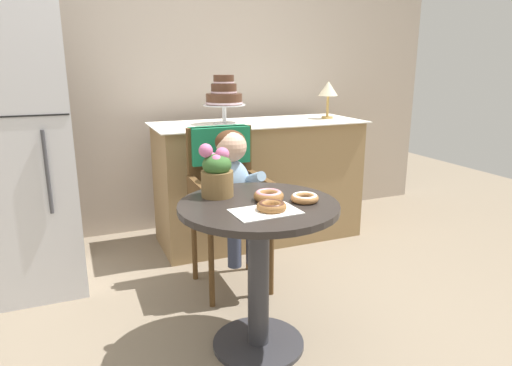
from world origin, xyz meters
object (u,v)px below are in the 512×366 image
at_px(flower_vase, 217,172).
at_px(seated_child, 234,181).
at_px(wicker_chair, 225,181).
at_px(donut_front, 271,206).
at_px(table_lamp, 328,90).
at_px(donut_mid, 305,198).
at_px(donut_side, 269,195).
at_px(tiered_cake_stand, 224,95).
at_px(cafe_table, 258,247).
at_px(refrigerator, 13,149).

bearing_deg(flower_vase, seated_child, 60.30).
bearing_deg(wicker_chair, seated_child, -96.19).
bearing_deg(donut_front, table_lamp, 51.74).
bearing_deg(flower_vase, wicker_chair, 67.96).
bearing_deg(wicker_chair, donut_mid, -87.57).
distance_m(donut_side, table_lamp, 1.71).
bearing_deg(donut_mid, flower_vase, 144.85).
distance_m(wicker_chair, donut_front, 0.84).
distance_m(seated_child, tiered_cake_stand, 0.88).
bearing_deg(donut_side, wicker_chair, 87.92).
distance_m(wicker_chair, donut_side, 0.70).
bearing_deg(cafe_table, donut_side, 16.64).
bearing_deg(tiered_cake_stand, table_lamp, 0.14).
xyz_separation_m(cafe_table, flower_vase, (-0.13, 0.18, 0.33)).
bearing_deg(refrigerator, donut_front, -49.07).
height_order(tiered_cake_stand, table_lamp, tiered_cake_stand).
xyz_separation_m(cafe_table, seated_child, (0.08, 0.56, 0.17)).
relative_size(seated_child, donut_mid, 5.79).
xyz_separation_m(flower_vase, table_lamp, (1.26, 1.13, 0.28)).
relative_size(donut_side, refrigerator, 0.08).
bearing_deg(donut_side, table_lamp, 50.14).
bearing_deg(donut_front, cafe_table, 93.98).
relative_size(donut_mid, flower_vase, 0.50).
bearing_deg(cafe_table, donut_front, -86.02).
height_order(seated_child, donut_mid, seated_child).
bearing_deg(donut_mid, tiered_cake_stand, 86.48).
bearing_deg(refrigerator, flower_vase, -45.28).
height_order(cafe_table, donut_front, donut_front).
xyz_separation_m(wicker_chair, donut_mid, (0.12, -0.77, 0.10)).
relative_size(cafe_table, donut_mid, 5.73).
height_order(cafe_table, refrigerator, refrigerator).
distance_m(donut_mid, flower_vase, 0.42).
distance_m(donut_mid, table_lamp, 1.69).
relative_size(seated_child, tiered_cake_stand, 2.14).
height_order(donut_front, donut_side, donut_side).
relative_size(donut_mid, tiered_cake_stand, 0.37).
relative_size(wicker_chair, donut_side, 6.96).
relative_size(cafe_table, table_lamp, 2.53).
xyz_separation_m(wicker_chair, refrigerator, (-1.13, 0.39, 0.21)).
bearing_deg(tiered_cake_stand, seated_child, -105.09).
xyz_separation_m(tiered_cake_stand, refrigerator, (-1.33, -0.20, -0.25)).
bearing_deg(flower_vase, donut_front, -64.22).
xyz_separation_m(seated_child, flower_vase, (-0.22, -0.38, 0.16)).
height_order(donut_front, table_lamp, table_lamp).
xyz_separation_m(donut_front, table_lamp, (1.12, 1.42, 0.38)).
distance_m(wicker_chair, table_lamp, 1.29).
bearing_deg(flower_vase, donut_side, -39.57).
relative_size(wicker_chair, donut_front, 7.47).
bearing_deg(wicker_chair, donut_front, -101.27).
bearing_deg(donut_front, refrigerator, 130.93).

